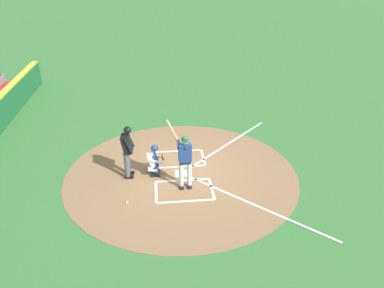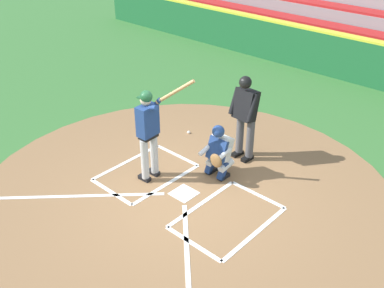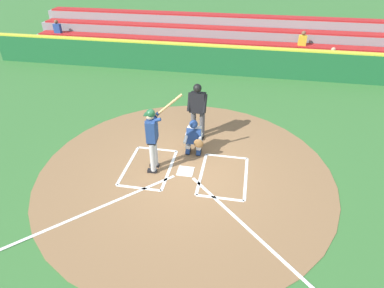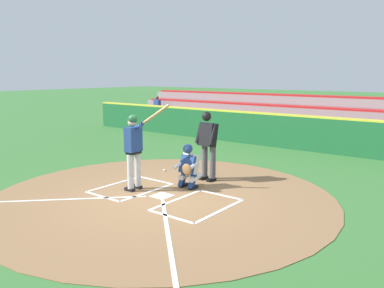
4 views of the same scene
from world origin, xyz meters
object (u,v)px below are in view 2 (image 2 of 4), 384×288
Objects in this scene: batter at (149,129)px; catcher at (219,150)px; plate_umpire at (245,112)px; baseball at (189,132)px.

catcher is at bearing -134.18° from batter.
plate_umpire reaches higher than catcher.
baseball is at bearing -0.64° from plate_umpire.
batter is 1.88× the size of catcher.
batter is at bearing 64.36° from plate_umpire.
baseball is (1.62, -0.89, -0.55)m from catcher.
plate_umpire is at bearing 179.36° from baseball.
catcher is 0.61× the size of plate_umpire.
catcher is (-0.93, -0.95, -0.51)m from batter.
plate_umpire is (0.05, -0.88, 0.49)m from catcher.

